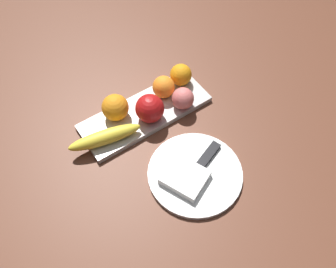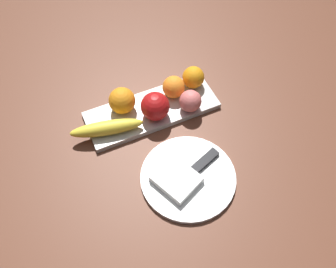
% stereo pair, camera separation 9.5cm
% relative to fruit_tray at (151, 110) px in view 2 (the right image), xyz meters
% --- Properties ---
extents(ground_plane, '(2.40, 2.40, 0.00)m').
position_rel_fruit_tray_xyz_m(ground_plane, '(-0.00, 0.03, -0.01)').
color(ground_plane, brown).
extents(fruit_tray, '(0.38, 0.14, 0.02)m').
position_rel_fruit_tray_xyz_m(fruit_tray, '(0.00, 0.00, 0.00)').
color(fruit_tray, beige).
rests_on(fruit_tray, ground_plane).
extents(apple, '(0.08, 0.08, 0.08)m').
position_rel_fruit_tray_xyz_m(apple, '(-0.00, 0.03, 0.05)').
color(apple, '#AC1314').
rests_on(apple, fruit_tray).
extents(banana, '(0.20, 0.08, 0.04)m').
position_rel_fruit_tray_xyz_m(banana, '(0.14, 0.03, 0.03)').
color(banana, yellow).
rests_on(banana, fruit_tray).
extents(orange_near_apple, '(0.07, 0.07, 0.07)m').
position_rel_fruit_tray_xyz_m(orange_near_apple, '(-0.08, -0.02, 0.04)').
color(orange_near_apple, orange).
rests_on(orange_near_apple, fruit_tray).
extents(orange_near_banana, '(0.08, 0.08, 0.08)m').
position_rel_fruit_tray_xyz_m(orange_near_banana, '(0.07, -0.03, 0.05)').
color(orange_near_banana, orange).
rests_on(orange_near_banana, fruit_tray).
extents(orange_center, '(0.07, 0.07, 0.07)m').
position_rel_fruit_tray_xyz_m(orange_center, '(-0.15, -0.03, 0.04)').
color(orange_center, orange).
rests_on(orange_center, fruit_tray).
extents(peach, '(0.06, 0.06, 0.06)m').
position_rel_fruit_tray_xyz_m(peach, '(-0.10, 0.04, 0.04)').
color(peach, '#D86964').
rests_on(peach, fruit_tray).
extents(dinner_plate, '(0.25, 0.25, 0.01)m').
position_rel_fruit_tray_xyz_m(dinner_plate, '(0.00, 0.24, -0.00)').
color(dinner_plate, white).
rests_on(dinner_plate, ground_plane).
extents(folded_napkin, '(0.13, 0.13, 0.02)m').
position_rel_fruit_tray_xyz_m(folded_napkin, '(0.03, 0.24, 0.02)').
color(folded_napkin, white).
rests_on(folded_napkin, dinner_plate).
extents(knife, '(0.18, 0.08, 0.01)m').
position_rel_fruit_tray_xyz_m(knife, '(-0.04, 0.23, 0.01)').
color(knife, silver).
rests_on(knife, dinner_plate).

